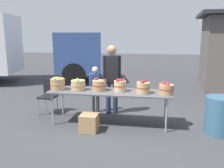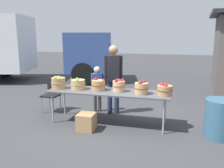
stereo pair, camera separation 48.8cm
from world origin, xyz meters
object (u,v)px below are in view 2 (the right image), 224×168
at_px(produce_crate, 86,122).
at_px(market_table, 108,93).
at_px(apple_basket_red_3, 165,90).
at_px(box_truck, 5,46).
at_px(apple_basket_red_2, 141,88).
at_px(folding_chair, 52,92).
at_px(apple_basket_red_0, 98,85).
at_px(apple_basket_red_1, 119,85).
at_px(apple_basket_green_1, 78,84).
at_px(vendor_adult, 113,74).
at_px(child_customer, 97,85).
at_px(trash_barrel, 221,119).
at_px(apple_basket_green_0, 58,83).

bearing_deg(produce_crate, market_table, 55.17).
relative_size(apple_basket_red_3, box_truck, 0.04).
height_order(market_table, apple_basket_red_2, apple_basket_red_2).
bearing_deg(produce_crate, folding_chair, 143.61).
relative_size(apple_basket_red_0, box_truck, 0.04).
relative_size(market_table, apple_basket_red_1, 9.44).
distance_m(apple_basket_green_1, vendor_adult, 0.97).
height_order(apple_basket_red_3, vendor_adult, vendor_adult).
distance_m(apple_basket_green_1, child_customer, 0.80).
relative_size(apple_basket_red_1, apple_basket_red_3, 0.87).
bearing_deg(trash_barrel, child_customer, 162.06).
relative_size(box_truck, folding_chair, 9.29).
distance_m(apple_basket_red_2, vendor_adult, 1.12).
bearing_deg(apple_basket_green_0, child_customer, 49.37).
bearing_deg(apple_basket_green_1, apple_basket_green_0, -175.55).
height_order(apple_basket_red_0, child_customer, child_customer).
relative_size(apple_basket_red_3, vendor_adult, 0.19).
height_order(apple_basket_green_1, produce_crate, apple_basket_green_1).
relative_size(vendor_adult, box_truck, 0.22).
distance_m(vendor_adult, produce_crate, 1.49).
xyz_separation_m(vendor_adult, folding_chair, (-1.58, -0.23, -0.51)).
height_order(apple_basket_red_1, produce_crate, apple_basket_red_1).
distance_m(apple_basket_green_0, apple_basket_red_1, 1.42).
xyz_separation_m(market_table, apple_basket_green_0, (-1.19, -0.05, 0.17)).
bearing_deg(apple_basket_red_3, apple_basket_green_1, 178.50).
xyz_separation_m(apple_basket_green_0, vendor_adult, (1.11, 0.75, 0.13)).
distance_m(child_customer, box_truck, 6.06).
bearing_deg(apple_basket_red_2, produce_crate, -158.15).
relative_size(apple_basket_red_0, folding_chair, 0.38).
height_order(child_customer, produce_crate, child_customer).
distance_m(apple_basket_green_0, trash_barrel, 3.53).
relative_size(vendor_adult, child_customer, 1.45).
bearing_deg(child_customer, trash_barrel, 137.50).
bearing_deg(apple_basket_green_1, market_table, 0.80).
xyz_separation_m(child_customer, produce_crate, (0.17, -1.24, -0.52)).
xyz_separation_m(vendor_adult, produce_crate, (-0.27, -1.20, -0.84)).
relative_size(market_table, trash_barrel, 3.55).
bearing_deg(folding_chair, child_customer, 16.94).
height_order(vendor_adult, folding_chair, vendor_adult).
relative_size(apple_basket_green_1, apple_basket_red_1, 1.18).
relative_size(market_table, apple_basket_green_1, 8.02).
height_order(apple_basket_green_1, apple_basket_red_2, apple_basket_red_2).
height_order(apple_basket_green_0, vendor_adult, vendor_adult).
bearing_deg(child_customer, box_truck, -55.26).
xyz_separation_m(folding_chair, produce_crate, (1.32, -0.97, -0.33)).
bearing_deg(apple_basket_green_1, apple_basket_red_3, -1.50).
bearing_deg(apple_basket_red_0, child_customer, 110.63).
relative_size(apple_basket_green_0, trash_barrel, 0.44).
relative_size(box_truck, produce_crate, 22.42).
xyz_separation_m(apple_basket_red_0, apple_basket_red_3, (1.46, -0.09, -0.01)).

